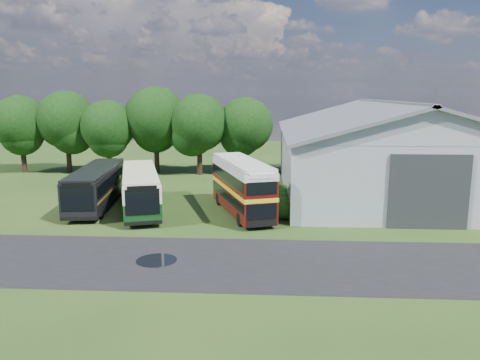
# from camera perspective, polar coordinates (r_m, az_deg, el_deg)

# --- Properties ---
(ground) EXTENTS (120.00, 120.00, 0.00)m
(ground) POSITION_cam_1_polar(r_m,az_deg,el_deg) (28.44, -5.77, -7.71)
(ground) COLOR #1C3812
(ground) RESTS_ON ground
(asphalt_road) EXTENTS (60.00, 8.00, 0.02)m
(asphalt_road) POSITION_cam_1_polar(r_m,az_deg,el_deg) (25.31, -0.03, -10.02)
(asphalt_road) COLOR black
(asphalt_road) RESTS_ON ground
(puddle) EXTENTS (2.20, 2.20, 0.01)m
(puddle) POSITION_cam_1_polar(r_m,az_deg,el_deg) (25.95, -10.14, -9.66)
(puddle) COLOR black
(puddle) RESTS_ON ground
(storage_shed) EXTENTS (18.80, 24.80, 8.15)m
(storage_shed) POSITION_cam_1_polar(r_m,az_deg,el_deg) (44.18, 17.27, 3.98)
(storage_shed) COLOR gray
(storage_shed) RESTS_ON ground
(tree_far_left) EXTENTS (6.12, 6.12, 8.64)m
(tree_far_left) POSITION_cam_1_polar(r_m,az_deg,el_deg) (57.68, -25.17, 6.30)
(tree_far_left) COLOR black
(tree_far_left) RESTS_ON ground
(tree_left_a) EXTENTS (6.46, 6.46, 9.12)m
(tree_left_a) POSITION_cam_1_polar(r_m,az_deg,el_deg) (55.92, -20.41, 6.85)
(tree_left_a) COLOR black
(tree_left_a) RESTS_ON ground
(tree_left_b) EXTENTS (5.78, 5.78, 8.16)m
(tree_left_b) POSITION_cam_1_polar(r_m,az_deg,el_deg) (53.21, -15.83, 6.28)
(tree_left_b) COLOR black
(tree_left_b) RESTS_ON ground
(tree_mid) EXTENTS (6.80, 6.80, 9.60)m
(tree_mid) POSITION_cam_1_polar(r_m,az_deg,el_deg) (52.99, -10.26, 7.51)
(tree_mid) COLOR black
(tree_mid) RESTS_ON ground
(tree_right_a) EXTENTS (6.26, 6.26, 8.83)m
(tree_right_a) POSITION_cam_1_polar(r_m,az_deg,el_deg) (51.09, -5.01, 6.96)
(tree_right_a) COLOR black
(tree_right_a) RESTS_ON ground
(tree_right_b) EXTENTS (5.98, 5.98, 8.45)m
(tree_right_b) POSITION_cam_1_polar(r_m,az_deg,el_deg) (51.42, 0.68, 6.75)
(tree_right_b) COLOR black
(tree_right_b) RESTS_ON ground
(shrub_front) EXTENTS (1.70, 1.70, 1.70)m
(shrub_front) POSITION_cam_1_polar(r_m,az_deg,el_deg) (33.86, 5.29, -4.69)
(shrub_front) COLOR #194714
(shrub_front) RESTS_ON ground
(shrub_mid) EXTENTS (1.60, 1.60, 1.60)m
(shrub_mid) POSITION_cam_1_polar(r_m,az_deg,el_deg) (35.80, 5.19, -3.85)
(shrub_mid) COLOR #194714
(shrub_mid) RESTS_ON ground
(shrub_back) EXTENTS (1.80, 1.80, 1.80)m
(shrub_back) POSITION_cam_1_polar(r_m,az_deg,el_deg) (37.73, 5.09, -3.09)
(shrub_back) COLOR #194714
(shrub_back) RESTS_ON ground
(bus_green_single) EXTENTS (5.69, 11.44, 3.08)m
(bus_green_single) POSITION_cam_1_polar(r_m,az_deg,el_deg) (36.70, -12.05, -1.05)
(bus_green_single) COLOR black
(bus_green_single) RESTS_ON ground
(bus_maroon_double) EXTENTS (5.32, 9.65, 4.03)m
(bus_maroon_double) POSITION_cam_1_polar(r_m,az_deg,el_deg) (34.63, 0.24, -0.88)
(bus_maroon_double) COLOR black
(bus_maroon_double) RESTS_ON ground
(bus_dark_single) EXTENTS (3.98, 11.36, 3.07)m
(bus_dark_single) POSITION_cam_1_polar(r_m,az_deg,el_deg) (38.75, -17.10, -0.69)
(bus_dark_single) COLOR black
(bus_dark_single) RESTS_ON ground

